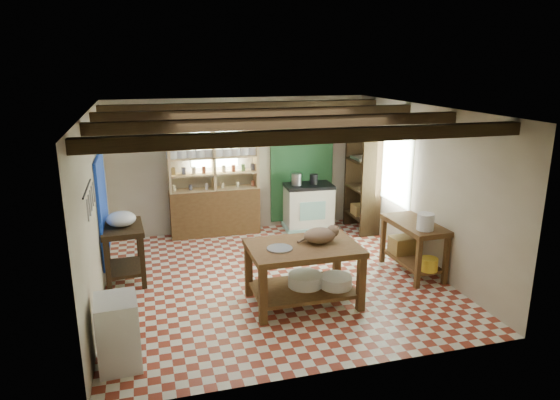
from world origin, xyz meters
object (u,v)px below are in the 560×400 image
object	(u,v)px
work_table	(303,274)
right_counter	(413,248)
stove	(308,207)
cat	(320,235)
prep_table	(124,253)
white_cabinet	(118,332)

from	to	relation	value
work_table	right_counter	xyz separation A→B (m)	(1.99, 0.51, -0.00)
work_table	right_counter	distance (m)	2.05
stove	cat	size ratio (longest dim) A/B	2.06
prep_table	right_counter	xyz separation A→B (m)	(4.38, -0.91, -0.02)
cat	work_table	bearing A→B (deg)	-178.69
right_counter	cat	xyz separation A→B (m)	(-1.74, -0.46, 0.53)
white_cabinet	stove	bearing A→B (deg)	44.45
stove	right_counter	bearing A→B (deg)	-67.56
white_cabinet	right_counter	world-z (taller)	right_counter
stove	prep_table	world-z (taller)	stove
prep_table	white_cabinet	xyz separation A→B (m)	(-0.02, -2.29, -0.04)
work_table	stove	size ratio (longest dim) A/B	1.60
stove	white_cabinet	world-z (taller)	stove
work_table	prep_table	world-z (taller)	prep_table
prep_table	work_table	bearing A→B (deg)	-34.03
stove	prep_table	distance (m)	3.84
stove	white_cabinet	bearing A→B (deg)	-129.07
work_table	white_cabinet	xyz separation A→B (m)	(-2.41, -0.88, -0.02)
prep_table	cat	distance (m)	3.01
white_cabinet	right_counter	xyz separation A→B (m)	(4.40, 1.39, 0.02)
stove	right_counter	world-z (taller)	stove
work_table	stove	distance (m)	3.21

